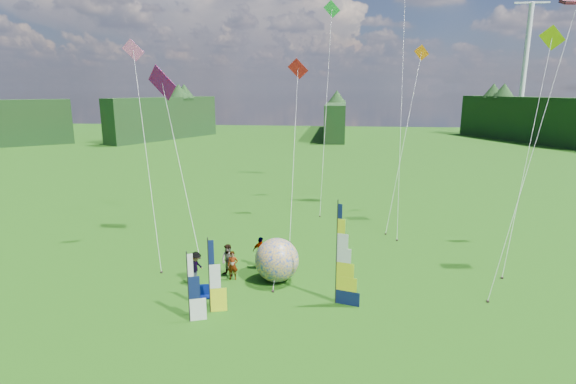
# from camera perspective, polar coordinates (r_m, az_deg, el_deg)

# --- Properties ---
(ground) EXTENTS (220.00, 220.00, 0.00)m
(ground) POSITION_cam_1_polar(r_m,az_deg,el_deg) (19.93, 1.55, -18.38)
(ground) COLOR #24690F
(ground) RESTS_ON ground
(treeline_ring) EXTENTS (210.00, 210.00, 8.00)m
(treeline_ring) POSITION_cam_1_polar(r_m,az_deg,el_deg) (18.16, 1.63, -7.55)
(treeline_ring) COLOR black
(treeline_ring) RESTS_ON ground
(turbine_right) EXTENTS (8.00, 1.20, 30.00)m
(turbine_right) POSITION_cam_1_polar(r_m,az_deg,el_deg) (126.71, 27.83, 13.69)
(turbine_right) COLOR silver
(turbine_right) RESTS_ON ground
(feather_banner_main) EXTENTS (1.35, 0.45, 5.09)m
(feather_banner_main) POSITION_cam_1_polar(r_m,az_deg,el_deg) (22.02, 6.18, -7.90)
(feather_banner_main) COLOR #0E1946
(feather_banner_main) RESTS_ON ground
(side_banner_left) EXTENTS (0.99, 0.37, 3.61)m
(side_banner_left) POSITION_cam_1_polar(r_m,az_deg,el_deg) (21.61, -9.99, -10.57)
(side_banner_left) COLOR yellow
(side_banner_left) RESTS_ON ground
(side_banner_far) EXTENTS (0.94, 0.43, 3.26)m
(side_banner_far) POSITION_cam_1_polar(r_m,az_deg,el_deg) (21.06, -12.55, -11.85)
(side_banner_far) COLOR white
(side_banner_far) RESTS_ON ground
(bol_inflatable) EXTENTS (2.50, 2.50, 2.42)m
(bol_inflatable) POSITION_cam_1_polar(r_m,az_deg,el_deg) (24.84, -1.43, -8.63)
(bol_inflatable) COLOR #053096
(bol_inflatable) RESTS_ON ground
(spectator_a) EXTENTS (0.63, 0.45, 1.63)m
(spectator_a) POSITION_cam_1_polar(r_m,az_deg,el_deg) (25.36, -7.04, -9.23)
(spectator_a) COLOR #66594C
(spectator_a) RESTS_ON ground
(spectator_b) EXTENTS (1.00, 0.74, 1.85)m
(spectator_b) POSITION_cam_1_polar(r_m,az_deg,el_deg) (25.78, -7.56, -8.59)
(spectator_b) COLOR #66594C
(spectator_b) RESTS_ON ground
(spectator_c) EXTENTS (0.63, 1.17, 1.72)m
(spectator_c) POSITION_cam_1_polar(r_m,az_deg,el_deg) (25.37, -11.62, -9.30)
(spectator_c) COLOR #66594C
(spectator_c) RESTS_ON ground
(spectator_d) EXTENTS (1.18, 0.82, 1.86)m
(spectator_d) POSITION_cam_1_polar(r_m,az_deg,el_deg) (26.79, -3.46, -7.65)
(spectator_d) COLOR #66594C
(spectator_d) RESTS_ON ground
(camp_chair) EXTENTS (0.67, 0.67, 0.97)m
(camp_chair) POSITION_cam_1_polar(r_m,az_deg,el_deg) (22.92, -10.51, -12.79)
(camp_chair) COLOR #010E49
(camp_chair) RESTS_ON ground
(kite_whale) EXTENTS (5.21, 16.73, 22.83)m
(kite_whale) POSITION_cam_1_polar(r_m,az_deg,el_deg) (37.51, 14.36, 14.23)
(kite_whale) COLOR black
(kite_whale) RESTS_ON ground
(kite_rainbow_delta) EXTENTS (12.77, 14.12, 12.97)m
(kite_rainbow_delta) POSITION_cam_1_polar(r_m,az_deg,el_deg) (31.33, -13.73, 5.52)
(kite_rainbow_delta) COLOR #FF000F
(kite_rainbow_delta) RESTS_ON ground
(kite_parafoil) EXTENTS (9.45, 10.60, 16.71)m
(kite_parafoil) POSITION_cam_1_polar(r_m,az_deg,el_deg) (26.83, 29.06, 7.08)
(kite_parafoil) COLOR #B12443
(kite_parafoil) RESTS_ON ground
(small_kite_red) EXTENTS (3.50, 11.48, 13.32)m
(small_kite_red) POSITION_cam_1_polar(r_m,az_deg,el_deg) (33.75, 0.80, 6.71)
(small_kite_red) COLOR red
(small_kite_red) RESTS_ON ground
(small_kite_orange) EXTENTS (7.13, 11.16, 14.33)m
(small_kite_orange) POSITION_cam_1_polar(r_m,az_deg,el_deg) (36.30, 14.66, 7.54)
(small_kite_orange) COLOR orange
(small_kite_orange) RESTS_ON ground
(small_kite_yellow) EXTENTS (8.09, 11.29, 14.91)m
(small_kite_yellow) POSITION_cam_1_polar(r_m,az_deg,el_deg) (30.85, 28.40, 6.04)
(small_kite_yellow) COLOR #C2D304
(small_kite_yellow) RESTS_ON ground
(small_kite_pink) EXTENTS (7.02, 9.12, 13.97)m
(small_kite_pink) POSITION_cam_1_polar(r_m,az_deg,el_deg) (28.89, -17.62, 5.68)
(small_kite_pink) COLOR pink
(small_kite_pink) RESTS_ON ground
(small_kite_green) EXTENTS (3.30, 12.03, 18.94)m
(small_kite_green) POSITION_cam_1_polar(r_m,az_deg,el_deg) (40.48, 4.90, 11.71)
(small_kite_green) COLOR green
(small_kite_green) RESTS_ON ground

